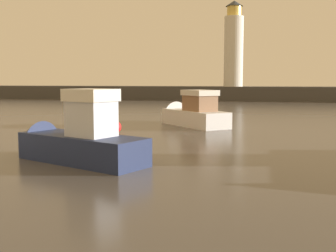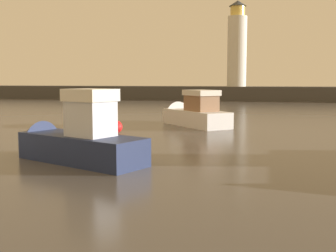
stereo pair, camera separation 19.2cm
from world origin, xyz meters
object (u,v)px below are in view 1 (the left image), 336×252
object	(u,v)px
lighthouse	(234,46)
motorboat_1	(188,113)
motorboat_2	(69,140)
mooring_buoy	(115,127)

from	to	relation	value
lighthouse	motorboat_1	xyz separation A→B (m)	(-0.79, -34.44, -7.04)
motorboat_2	mooring_buoy	distance (m)	7.94
motorboat_2	mooring_buoy	xyz separation A→B (m)	(-0.99, 7.87, -0.42)
motorboat_2	lighthouse	bearing A→B (deg)	86.36
motorboat_1	mooring_buoy	world-z (taller)	motorboat_1
motorboat_1	mooring_buoy	distance (m)	6.29
motorboat_1	motorboat_2	size ratio (longest dim) A/B	0.97
lighthouse	motorboat_1	bearing A→B (deg)	-91.31
lighthouse	mooring_buoy	distance (m)	40.71
lighthouse	motorboat_2	distance (m)	48.29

